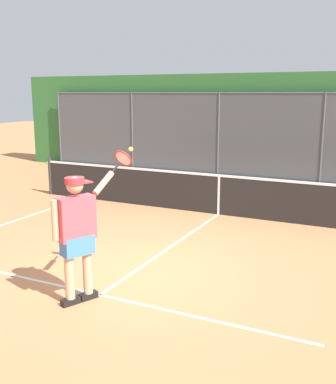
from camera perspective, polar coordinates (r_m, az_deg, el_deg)
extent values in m
plane|color=#C67A4C|center=(7.51, -4.29, -9.90)|extent=(60.00, 60.00, 0.00)
cube|color=white|center=(6.77, -8.48, -12.55)|extent=(6.15, 0.05, 0.01)
cube|color=white|center=(8.76, 0.74, -6.55)|extent=(0.05, 4.94, 0.01)
cylinder|color=#474C51|center=(14.62, 18.65, 6.13)|extent=(0.07, 0.07, 2.86)
cylinder|color=#474C51|center=(15.40, 6.28, 6.98)|extent=(0.07, 0.07, 2.86)
cylinder|color=#474C51|center=(16.81, -4.49, 7.45)|extent=(0.07, 0.07, 2.86)
cylinder|color=#474C51|center=(18.71, -13.35, 7.65)|extent=(0.07, 0.07, 2.86)
cylinder|color=#474C51|center=(14.85, 12.56, 11.94)|extent=(16.57, 0.05, 0.05)
cube|color=#474C51|center=(14.92, 12.31, 6.60)|extent=(16.57, 0.02, 2.86)
cube|color=#2D6B33|center=(15.53, 12.95, 7.89)|extent=(19.57, 0.90, 3.45)
cube|color=silver|center=(14.94, 11.91, 1.37)|extent=(17.57, 0.18, 0.15)
cylinder|color=#2D2D2D|center=(13.36, -14.48, 1.99)|extent=(0.09, 0.09, 1.07)
cube|color=black|center=(10.84, 6.35, -0.46)|extent=(10.02, 0.02, 0.91)
cube|color=white|center=(10.75, 6.41, 2.04)|extent=(10.02, 0.04, 0.05)
cube|color=white|center=(10.84, 6.35, -0.46)|extent=(0.05, 0.04, 0.91)
cube|color=black|center=(6.55, -12.03, -13.17)|extent=(0.21, 0.28, 0.09)
cylinder|color=tan|center=(6.37, -12.21, -9.50)|extent=(0.13, 0.13, 0.81)
cube|color=black|center=(6.67, -9.88, -12.61)|extent=(0.21, 0.28, 0.09)
cylinder|color=tan|center=(6.49, -10.03, -8.99)|extent=(0.13, 0.13, 0.81)
cube|color=#3D7AC6|center=(6.32, -11.23, -6.48)|extent=(0.38, 0.48, 0.26)
cube|color=#DB4C56|center=(6.21, -11.37, -3.21)|extent=(0.40, 0.54, 0.59)
cylinder|color=tan|center=(6.07, -13.93, -3.46)|extent=(0.08, 0.08, 0.54)
cylinder|color=tan|center=(6.38, -8.04, 1.11)|extent=(0.14, 0.40, 0.30)
sphere|color=tan|center=(6.11, -11.55, 0.83)|extent=(0.22, 0.22, 0.22)
cylinder|color=red|center=(6.10, -11.57, 1.40)|extent=(0.34, 0.34, 0.08)
cube|color=red|center=(6.16, -10.55, 1.23)|extent=(0.26, 0.26, 0.02)
cylinder|color=black|center=(6.54, -6.63, 2.89)|extent=(0.05, 0.17, 0.13)
torus|color=red|center=(6.66, -5.60, 4.17)|extent=(0.32, 0.22, 0.26)
cylinder|color=silver|center=(6.66, -5.60, 4.17)|extent=(0.27, 0.17, 0.21)
sphere|color=#C1D138|center=(6.78, -4.66, 5.34)|extent=(0.07, 0.07, 0.07)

